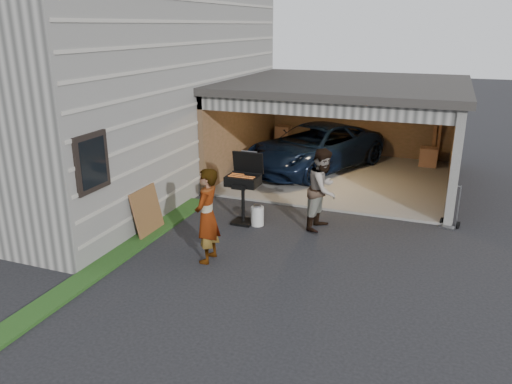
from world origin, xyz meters
TOP-DOWN VIEW (x-y plane):
  - ground at (0.00, 0.00)m, footprint 80.00×80.00m
  - house at (-6.00, 4.00)m, footprint 7.00×11.00m
  - groundcover_strip at (-2.25, -1.00)m, footprint 0.50×8.00m
  - garage at (0.76, 6.79)m, footprint 6.80×6.30m
  - minivan at (-0.19, 6.90)m, footprint 4.18×5.59m
  - woman at (-0.50, -0.06)m, footprint 0.49×0.71m
  - man at (1.19, 2.37)m, footprint 0.85×1.02m
  - bbq_grill at (-0.60, 2.04)m, footprint 0.74×0.65m
  - propane_tank at (-0.24, 2.00)m, footprint 0.37×0.37m
  - plywood_panel at (-2.34, 0.68)m, footprint 0.26×0.95m
  - hand_truck at (3.92, 3.46)m, footprint 0.46×0.42m

SIDE VIEW (x-z plane):
  - ground at x=0.00m, z-range 0.00..0.00m
  - groundcover_strip at x=-2.25m, z-range 0.00..0.06m
  - hand_truck at x=3.92m, z-range -0.31..0.71m
  - propane_tank at x=-0.24m, z-range 0.00..0.45m
  - plywood_panel at x=-2.34m, z-range 0.00..1.04m
  - minivan at x=-0.19m, z-range 0.00..1.41m
  - man at x=1.19m, z-range 0.00..1.86m
  - woman at x=-0.50m, z-range 0.00..1.89m
  - bbq_grill at x=-0.60m, z-range 0.16..1.80m
  - garage at x=0.76m, z-range 0.42..3.32m
  - house at x=-6.00m, z-range 0.00..5.50m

